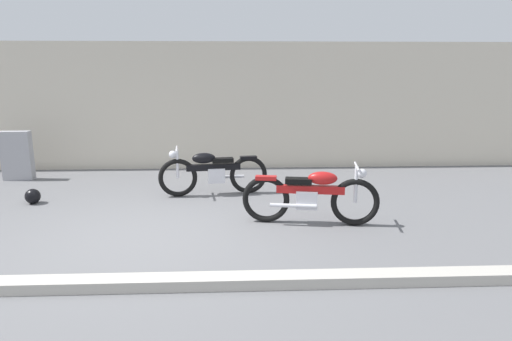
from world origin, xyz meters
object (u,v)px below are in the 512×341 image
at_px(motorcycle_red, 311,196).
at_px(helmet, 33,196).
at_px(stone_marker, 17,156).
at_px(motorcycle_black, 213,172).

bearing_deg(motorcycle_red, helmet, 174.12).
height_order(stone_marker, motorcycle_black, stone_marker).
bearing_deg(stone_marker, motorcycle_black, -18.10).
xyz_separation_m(helmet, motorcycle_red, (4.47, -1.21, 0.30)).
height_order(stone_marker, helmet, stone_marker).
height_order(stone_marker, motorcycle_red, stone_marker).
relative_size(stone_marker, motorcycle_black, 0.51).
bearing_deg(motorcycle_black, motorcycle_red, 125.44).
height_order(helmet, motorcycle_red, motorcycle_red).
xyz_separation_m(stone_marker, motorcycle_red, (5.47, -2.90, -0.07)).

